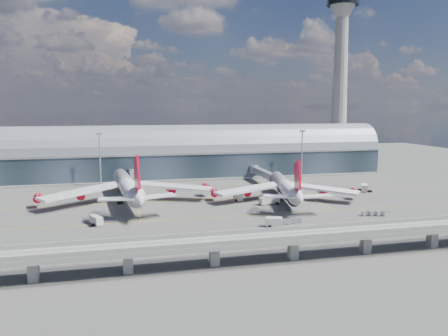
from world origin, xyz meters
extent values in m
plane|color=#474744|center=(0.00, 0.00, 0.00)|extent=(500.00, 500.00, 0.00)
cube|color=gold|center=(0.00, -10.00, 0.01)|extent=(200.00, 0.25, 0.01)
cube|color=gold|center=(0.00, 20.00, 0.01)|extent=(200.00, 0.25, 0.01)
cube|color=gold|center=(0.00, 50.00, 0.01)|extent=(200.00, 0.25, 0.01)
cube|color=gold|center=(-35.00, 30.00, 0.01)|extent=(0.25, 80.00, 0.01)
cube|color=gold|center=(35.00, 30.00, 0.01)|extent=(0.25, 80.00, 0.01)
cube|color=#1E2A32|center=(0.00, 78.00, 7.00)|extent=(200.00, 28.00, 14.00)
cylinder|color=gray|center=(0.00, 78.00, 14.00)|extent=(200.00, 28.00, 28.00)
cube|color=gray|center=(0.00, 64.00, 14.00)|extent=(200.00, 1.00, 1.20)
cube|color=gray|center=(0.00, 78.00, 0.60)|extent=(200.00, 30.00, 1.20)
cube|color=gray|center=(85.00, 83.00, 4.00)|extent=(18.00, 18.00, 8.00)
cone|color=gray|center=(85.00, 83.00, 45.00)|extent=(10.00, 10.00, 90.00)
cone|color=gray|center=(85.00, 83.00, 92.00)|extent=(16.00, 16.00, 8.00)
cylinder|color=black|center=(85.00, 83.00, 97.00)|extent=(18.00, 18.00, 5.00)
cube|color=gray|center=(0.00, -55.00, 5.50)|extent=(220.00, 8.50, 1.20)
cube|color=gray|center=(0.00, -59.00, 6.60)|extent=(220.00, 0.40, 1.20)
cube|color=gray|center=(0.00, -51.00, 6.60)|extent=(220.00, 0.40, 1.20)
cube|color=gray|center=(0.00, -56.50, 6.15)|extent=(220.00, 0.12, 0.12)
cube|color=gray|center=(0.00, -53.50, 6.15)|extent=(220.00, 0.12, 0.12)
cube|color=gray|center=(-60.00, -55.00, 2.50)|extent=(2.20, 2.20, 5.00)
cube|color=gray|center=(-40.00, -55.00, 2.50)|extent=(2.20, 2.20, 5.00)
cube|color=gray|center=(-20.00, -55.00, 2.50)|extent=(2.20, 2.20, 5.00)
cube|color=gray|center=(0.00, -55.00, 2.50)|extent=(2.20, 2.20, 5.00)
cube|color=gray|center=(20.00, -55.00, 2.50)|extent=(2.20, 2.20, 5.00)
cube|color=gray|center=(40.00, -55.00, 2.50)|extent=(2.20, 2.20, 5.00)
cylinder|color=gray|center=(-50.00, 55.00, 12.50)|extent=(0.70, 0.70, 25.00)
cube|color=gray|center=(-50.00, 55.00, 25.20)|extent=(3.00, 0.40, 1.00)
cylinder|color=gray|center=(50.00, 55.00, 12.50)|extent=(0.70, 0.70, 25.00)
cube|color=gray|center=(50.00, 55.00, 25.20)|extent=(3.00, 0.40, 1.00)
cylinder|color=white|center=(-38.64, 22.83, 6.32)|extent=(11.88, 54.44, 6.52)
cone|color=white|center=(-41.63, 52.77, 6.32)|extent=(7.30, 8.76, 6.52)
cone|color=white|center=(-35.44, -9.14, 7.13)|extent=(7.71, 12.82, 6.52)
cube|color=red|center=(-35.74, -6.10, 15.19)|extent=(1.92, 12.20, 13.50)
cube|color=white|center=(-55.41, 19.10, 5.50)|extent=(31.86, 25.02, 2.64)
cube|color=white|center=(-21.46, 22.50, 5.50)|extent=(33.50, 20.01, 2.64)
cylinder|color=red|center=(-56.24, 21.07, 3.67)|extent=(3.75, 5.40, 3.26)
cylinder|color=red|center=(-71.34, 19.56, 3.67)|extent=(3.75, 5.40, 3.26)
cylinder|color=red|center=(-21.03, 24.59, 3.67)|extent=(3.75, 5.40, 3.26)
cylinder|color=red|center=(-5.94, 26.10, 3.67)|extent=(3.75, 5.40, 3.26)
cylinder|color=gray|center=(-40.54, 41.79, 1.53)|extent=(0.51, 0.51, 3.06)
cylinder|color=gray|center=(-41.48, 18.45, 1.53)|extent=(0.61, 0.61, 3.06)
cylinder|color=gray|center=(-34.99, 19.10, 1.53)|extent=(0.61, 0.61, 3.06)
cylinder|color=black|center=(-41.48, 18.45, 0.56)|extent=(2.38, 1.74, 1.53)
cylinder|color=black|center=(-34.99, 19.10, 0.56)|extent=(2.38, 1.74, 1.53)
cylinder|color=white|center=(23.67, 11.13, 5.58)|extent=(14.68, 45.91, 5.49)
cone|color=white|center=(28.89, 36.31, 5.58)|extent=(6.91, 8.53, 5.49)
cone|color=white|center=(18.05, -15.90, 6.34)|extent=(7.68, 12.23, 5.49)
cube|color=red|center=(18.63, -13.12, 13.53)|extent=(2.95, 11.21, 12.53)
cube|color=white|center=(8.77, 12.29, 4.83)|extent=(29.52, 15.26, 2.34)
cube|color=white|center=(37.79, 6.27, 4.83)|extent=(26.79, 24.06, 2.34)
cylinder|color=black|center=(23.67, 11.13, 4.07)|extent=(12.92, 41.15, 4.66)
cylinder|color=red|center=(8.62, 14.25, 3.12)|extent=(3.93, 5.25, 3.03)
cylinder|color=red|center=(-4.27, 16.93, 3.12)|extent=(3.93, 5.25, 3.03)
cylinder|color=red|center=(38.71, 8.01, 3.12)|extent=(3.93, 5.25, 3.03)
cylinder|color=red|center=(51.60, 5.33, 3.12)|extent=(3.93, 5.25, 3.03)
cylinder|color=gray|center=(26.95, 26.92, 1.42)|extent=(0.47, 0.47, 2.84)
cylinder|color=gray|center=(19.93, 8.04, 1.42)|extent=(0.57, 0.57, 2.84)
cylinder|color=gray|center=(25.86, 6.81, 1.42)|extent=(0.57, 0.57, 2.84)
cylinder|color=black|center=(19.93, 8.04, 0.52)|extent=(2.33, 1.81, 1.42)
cylinder|color=black|center=(25.86, 6.81, 0.52)|extent=(2.33, 1.81, 1.42)
cube|color=gray|center=(-35.14, 52.00, 5.20)|extent=(3.00, 24.00, 3.00)
cube|color=gray|center=(-35.14, 40.00, 5.20)|extent=(3.60, 3.60, 3.40)
cylinder|color=gray|center=(-35.14, 64.00, 5.20)|extent=(4.40, 4.40, 4.00)
cylinder|color=gray|center=(-35.14, 40.00, 1.70)|extent=(0.50, 0.50, 3.40)
cylinder|color=black|center=(-35.14, 40.00, 0.35)|extent=(1.40, 0.80, 0.80)
cube|color=gray|center=(27.17, 50.00, 5.20)|extent=(3.00, 28.00, 3.00)
cube|color=gray|center=(27.17, 36.00, 5.20)|extent=(3.60, 3.60, 3.40)
cylinder|color=gray|center=(27.17, 64.00, 5.20)|extent=(4.40, 4.40, 4.00)
cylinder|color=gray|center=(27.17, 36.00, 1.70)|extent=(0.50, 0.50, 3.40)
cylinder|color=black|center=(27.17, 36.00, 0.35)|extent=(1.40, 0.80, 0.80)
cube|color=silver|center=(-49.15, -10.34, 1.55)|extent=(4.77, 7.13, 2.53)
cylinder|color=black|center=(-48.28, -8.34, 0.44)|extent=(2.58, 1.77, 0.87)
cylinder|color=black|center=(-50.03, -12.33, 0.44)|extent=(2.58, 1.77, 0.87)
cube|color=silver|center=(5.50, -26.22, 1.65)|extent=(5.58, 3.61, 2.67)
cylinder|color=black|center=(7.09, -25.79, 0.46)|extent=(1.56, 2.72, 0.93)
cylinder|color=black|center=(3.91, -26.64, 0.46)|extent=(1.56, 2.72, 0.93)
cube|color=silver|center=(14.80, 4.45, 1.65)|extent=(8.58, 4.13, 2.68)
cylinder|color=black|center=(17.38, 3.87, 0.46)|extent=(1.47, 2.72, 0.93)
cylinder|color=black|center=(12.22, 5.03, 0.46)|extent=(1.47, 2.72, 0.93)
cube|color=silver|center=(64.35, 18.72, 1.82)|extent=(5.72, 7.19, 2.95)
cylinder|color=black|center=(63.24, 20.59, 0.51)|extent=(2.96, 2.33, 1.02)
cylinder|color=black|center=(65.46, 16.84, 0.51)|extent=(2.96, 2.33, 1.02)
cube|color=silver|center=(4.75, 13.99, 1.66)|extent=(2.93, 5.40, 2.69)
cylinder|color=black|center=(4.92, 15.63, 0.47)|extent=(2.67, 1.21, 0.93)
cylinder|color=black|center=(4.57, 12.34, 0.47)|extent=(2.67, 1.21, 0.93)
cube|color=silver|center=(-42.85, 53.62, 1.44)|extent=(4.87, 5.56, 2.33)
cylinder|color=black|center=(-41.83, 55.01, 0.40)|extent=(2.29, 1.99, 0.81)
cylinder|color=black|center=(-43.88, 52.23, 0.40)|extent=(2.29, 1.99, 0.81)
cube|color=gray|center=(10.48, -24.77, 0.24)|extent=(2.71, 2.25, 0.29)
cube|color=#B7B7BC|center=(10.48, -24.77, 1.01)|extent=(2.31, 2.03, 1.45)
cube|color=gray|center=(12.83, -23.89, 0.24)|extent=(2.71, 2.25, 0.29)
cube|color=#B7B7BC|center=(12.83, -23.89, 1.01)|extent=(2.31, 2.03, 1.45)
cube|color=gray|center=(15.18, -23.02, 0.24)|extent=(2.71, 2.25, 0.29)
cube|color=#B7B7BC|center=(15.18, -23.02, 1.01)|extent=(2.31, 2.03, 1.45)
cube|color=gray|center=(40.88, -20.23, 0.23)|extent=(2.47, 1.97, 0.27)
cube|color=#B7B7BC|center=(40.88, -20.23, 0.95)|extent=(2.10, 1.79, 1.35)
cube|color=gray|center=(43.14, -20.86, 0.23)|extent=(2.47, 1.97, 0.27)
cube|color=#B7B7BC|center=(43.14, -20.86, 0.95)|extent=(2.10, 1.79, 1.35)
cube|color=gray|center=(45.40, -21.49, 0.23)|extent=(2.47, 1.97, 0.27)
cube|color=#B7B7BC|center=(45.40, -21.49, 0.95)|extent=(2.10, 1.79, 1.35)
cube|color=gray|center=(47.66, -22.12, 0.23)|extent=(2.47, 1.97, 0.27)
cube|color=#B7B7BC|center=(47.66, -22.12, 0.95)|extent=(2.10, 1.79, 1.35)
cube|color=gray|center=(27.87, -35.05, 0.25)|extent=(2.79, 2.27, 0.30)
cube|color=#B7B7BC|center=(27.87, -35.05, 1.05)|extent=(2.37, 2.05, 1.50)
cube|color=gray|center=(30.36, -34.25, 0.25)|extent=(2.79, 2.27, 0.30)
cube|color=#B7B7BC|center=(30.36, -34.25, 1.05)|extent=(2.37, 2.05, 1.50)
cube|color=gray|center=(32.84, -33.45, 0.25)|extent=(2.79, 2.27, 0.30)
cube|color=#B7B7BC|center=(32.84, -33.45, 1.05)|extent=(2.37, 2.05, 1.50)
cube|color=gray|center=(35.32, -32.64, 0.25)|extent=(2.79, 2.27, 0.30)
cube|color=#B7B7BC|center=(35.32, -32.64, 1.05)|extent=(2.37, 2.05, 1.50)
camera|label=1|loc=(-41.00, -152.27, 37.41)|focal=35.00mm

